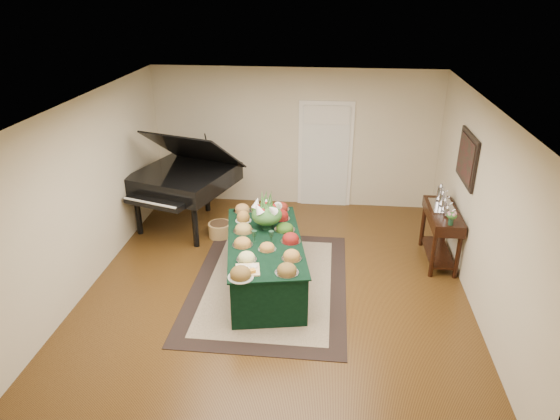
# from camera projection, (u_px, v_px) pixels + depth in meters

# --- Properties ---
(ground) EXTENTS (6.00, 6.00, 0.00)m
(ground) POSITION_uv_depth(u_px,v_px,m) (278.00, 281.00, 7.54)
(ground) COLOR black
(ground) RESTS_ON ground
(area_rug) EXTENTS (2.27, 3.18, 0.01)m
(area_rug) POSITION_uv_depth(u_px,v_px,m) (269.00, 284.00, 7.47)
(area_rug) COLOR black
(area_rug) RESTS_ON ground
(kitchen_doorway) EXTENTS (1.05, 0.07, 2.10)m
(kitchen_doorway) POSITION_uv_depth(u_px,v_px,m) (325.00, 156.00, 9.73)
(kitchen_doorway) COLOR white
(kitchen_doorway) RESTS_ON ground
(buffet_table) EXTENTS (1.45, 2.38, 0.75)m
(buffet_table) POSITION_uv_depth(u_px,v_px,m) (265.00, 262.00, 7.32)
(buffet_table) COLOR black
(buffet_table) RESTS_ON ground
(food_platters) EXTENTS (1.20, 2.38, 0.13)m
(food_platters) POSITION_uv_depth(u_px,v_px,m) (264.00, 235.00, 7.19)
(food_platters) COLOR silver
(food_platters) RESTS_ON buffet_table
(cutting_board) EXTENTS (0.36, 0.36, 0.10)m
(cutting_board) POSITION_uv_depth(u_px,v_px,m) (248.00, 267.00, 6.40)
(cutting_board) COLOR tan
(cutting_board) RESTS_ON buffet_table
(green_goblets) EXTENTS (0.32, 0.09, 0.18)m
(green_goblets) POSITION_uv_depth(u_px,v_px,m) (263.00, 236.00, 7.06)
(green_goblets) COLOR #13311F
(green_goblets) RESTS_ON buffet_table
(floral_centerpiece) EXTENTS (0.48, 0.48, 0.48)m
(floral_centerpiece) POSITION_uv_depth(u_px,v_px,m) (267.00, 211.00, 7.39)
(floral_centerpiece) COLOR #13311F
(floral_centerpiece) RESTS_ON buffet_table
(grand_piano) EXTENTS (2.02, 2.14, 1.84)m
(grand_piano) POSITION_uv_depth(u_px,v_px,m) (184.00, 178.00, 8.89)
(grand_piano) COLOR black
(grand_piano) RESTS_ON ground
(wicker_basket) EXTENTS (0.40, 0.40, 0.25)m
(wicker_basket) POSITION_uv_depth(u_px,v_px,m) (220.00, 230.00, 8.82)
(wicker_basket) COLOR #A97E44
(wicker_basket) RESTS_ON ground
(mahogany_sideboard) EXTENTS (0.45, 1.19, 0.89)m
(mahogany_sideboard) POSITION_uv_depth(u_px,v_px,m) (442.00, 222.00, 7.82)
(mahogany_sideboard) COLOR black
(mahogany_sideboard) RESTS_ON ground
(tea_service) EXTENTS (0.34, 0.74, 0.30)m
(tea_service) POSITION_uv_depth(u_px,v_px,m) (443.00, 201.00, 7.80)
(tea_service) COLOR silver
(tea_service) RESTS_ON mahogany_sideboard
(pink_bouquet) EXTENTS (0.17, 0.17, 0.21)m
(pink_bouquet) POSITION_uv_depth(u_px,v_px,m) (452.00, 216.00, 7.22)
(pink_bouquet) COLOR #13311F
(pink_bouquet) RESTS_ON mahogany_sideboard
(wall_painting) EXTENTS (0.05, 0.95, 0.75)m
(wall_painting) POSITION_uv_depth(u_px,v_px,m) (467.00, 158.00, 7.36)
(wall_painting) COLOR black
(wall_painting) RESTS_ON ground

